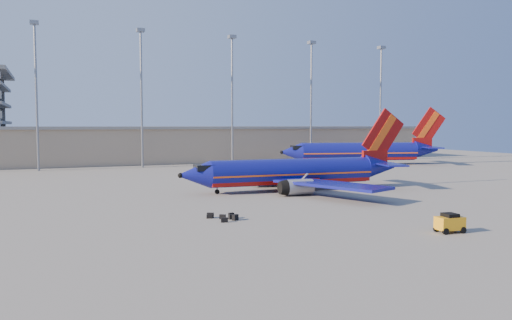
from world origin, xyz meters
The scene contains 7 objects.
ground centered at (0.00, 0.00, 0.00)m, with size 220.00×220.00×0.00m, color slate.
terminal_building centered at (10.00, 58.00, 4.32)m, with size 122.00×16.00×8.50m.
light_mast_row centered at (5.00, 46.00, 17.55)m, with size 101.60×1.60×28.65m.
aircraft_main centered at (7.85, 0.57, 2.40)m, with size 33.16×31.87×11.23m.
aircraft_second centered at (41.39, 33.74, 2.97)m, with size 37.59×17.19×12.93m.
baggage_tug centered at (7.12, -28.11, 0.83)m, with size 2.34×1.54×1.60m.
luggage_pile centered at (-8.11, -15.52, 0.23)m, with size 2.58×3.03×0.54m.
Camera 1 is at (-23.02, -59.24, 8.79)m, focal length 35.00 mm.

